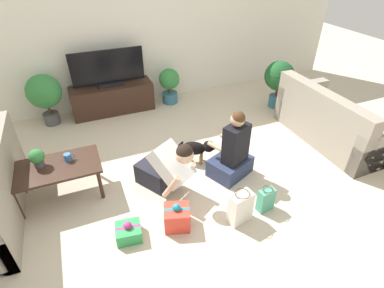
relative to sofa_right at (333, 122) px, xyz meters
name	(u,v)px	position (x,y,z in m)	size (l,w,h in m)	color
ground_plane	(192,182)	(-2.38, -0.13, -0.30)	(16.00, 16.00, 0.00)	beige
wall_back	(134,30)	(-2.38, 2.50, 1.00)	(8.40, 0.06, 2.60)	white
sofa_right	(333,122)	(0.00, 0.00, 0.00)	(0.93, 1.78, 0.84)	gray
coffee_table	(56,170)	(-3.92, 0.25, 0.10)	(1.00, 0.57, 0.45)	#382319
tv_console	(113,98)	(-2.94, 2.20, -0.05)	(1.41, 0.45, 0.50)	#382319
tv	(108,70)	(-2.94, 2.20, 0.48)	(1.21, 0.20, 0.61)	black
potted_plant_corner_right	(279,78)	(-0.14, 1.24, 0.27)	(0.52, 0.52, 0.86)	#336B84
potted_plant_back_right	(169,83)	(-1.89, 2.15, 0.09)	(0.38, 0.38, 0.66)	#336B84
potted_plant_back_left	(44,93)	(-4.00, 2.15, 0.26)	(0.54, 0.54, 0.86)	#4C4C51
person_kneeling	(167,168)	(-2.71, -0.15, 0.06)	(0.66, 0.81, 0.79)	#23232D
person_sitting	(233,154)	(-1.84, -0.18, 0.04)	(0.64, 0.60, 0.95)	#283351
dog	(198,148)	(-2.14, 0.23, -0.06)	(0.49, 0.33, 0.36)	black
gift_box_a	(177,217)	(-2.80, -0.72, -0.17)	(0.33, 0.32, 0.32)	red
gift_box_b	(129,232)	(-3.32, -0.68, -0.21)	(0.29, 0.27, 0.22)	#2D934C
gift_bag_a	(240,208)	(-2.13, -0.92, -0.10)	(0.28, 0.19, 0.41)	white
gift_bag_b	(266,200)	(-1.78, -0.88, -0.15)	(0.20, 0.14, 0.31)	#4CA384
mug	(68,157)	(-3.77, 0.31, 0.20)	(0.12, 0.08, 0.09)	#386BAD
tabletop_plant	(37,157)	(-4.08, 0.32, 0.27)	(0.17, 0.17, 0.22)	#4C4C51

